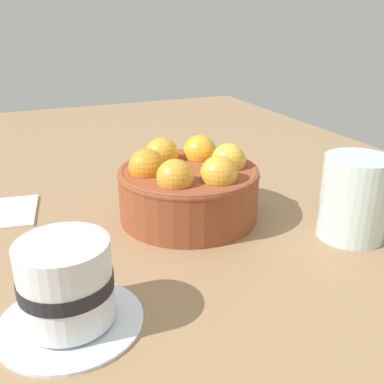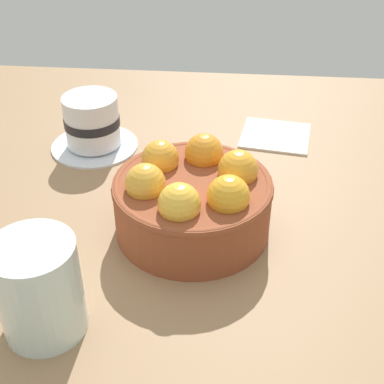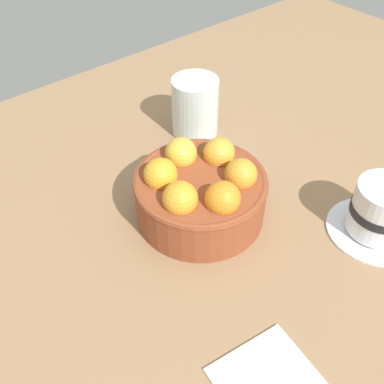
% 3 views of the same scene
% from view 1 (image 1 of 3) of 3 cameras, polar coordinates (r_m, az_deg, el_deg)
% --- Properties ---
extents(ground_plane, '(1.46, 0.86, 0.05)m').
position_cam_1_polar(ground_plane, '(0.55, -0.43, -5.50)').
color(ground_plane, '#997551').
extents(terracotta_bowl, '(0.17, 0.17, 0.09)m').
position_cam_1_polar(terracotta_bowl, '(0.52, -0.46, 0.84)').
color(terracotta_bowl, brown).
rests_on(terracotta_bowl, ground_plane).
extents(coffee_cup, '(0.12, 0.12, 0.07)m').
position_cam_1_polar(coffee_cup, '(0.36, -15.91, -11.87)').
color(coffee_cup, white).
rests_on(coffee_cup, ground_plane).
extents(water_glass, '(0.07, 0.07, 0.09)m').
position_cam_1_polar(water_glass, '(0.50, 20.27, -0.69)').
color(water_glass, silver).
rests_on(water_glass, ground_plane).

